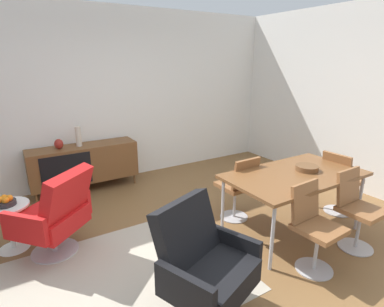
{
  "coord_description": "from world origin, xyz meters",
  "views": [
    {
      "loc": [
        -1.42,
        -2.45,
        1.98
      ],
      "look_at": [
        0.52,
        0.69,
        0.86
      ],
      "focal_mm": 28.85,
      "sensor_mm": 36.0,
      "label": 1
    }
  ],
  "objects_px": {
    "vase_cobalt": "(78,136)",
    "side_table_round": "(9,222)",
    "fruit_bowl": "(5,201)",
    "dining_chair_back_left": "(239,185)",
    "dining_table": "(295,177)",
    "lounge_chair_red": "(55,213)",
    "vase_sculptural_dark": "(59,144)",
    "dining_chair_front_right": "(356,207)",
    "armchair_black_shell": "(204,263)",
    "dining_chair_far_end": "(340,180)",
    "sideboard": "(84,163)",
    "wooden_bowl_on_table": "(307,168)",
    "dining_chair_front_left": "(314,224)"
  },
  "relations": [
    {
      "from": "lounge_chair_red",
      "to": "fruit_bowl",
      "type": "relative_size",
      "value": 4.73
    },
    {
      "from": "vase_cobalt",
      "to": "side_table_round",
      "type": "distance_m",
      "value": 1.7
    },
    {
      "from": "dining_table",
      "to": "dining_chair_front_right",
      "type": "height_order",
      "value": "dining_chair_front_right"
    },
    {
      "from": "side_table_round",
      "to": "fruit_bowl",
      "type": "relative_size",
      "value": 2.6
    },
    {
      "from": "dining_chair_back_left",
      "to": "dining_table",
      "type": "bearing_deg",
      "value": -58.1
    },
    {
      "from": "sideboard",
      "to": "lounge_chair_red",
      "type": "xyz_separation_m",
      "value": [
        -0.66,
        -1.58,
        0.03
      ]
    },
    {
      "from": "dining_table",
      "to": "wooden_bowl_on_table",
      "type": "relative_size",
      "value": 6.15
    },
    {
      "from": "side_table_round",
      "to": "lounge_chair_red",
      "type": "bearing_deg",
      "value": -39.77
    },
    {
      "from": "vase_sculptural_dark",
      "to": "fruit_bowl",
      "type": "xyz_separation_m",
      "value": [
        -0.75,
        -1.23,
        -0.23
      ]
    },
    {
      "from": "vase_sculptural_dark",
      "to": "lounge_chair_red",
      "type": "bearing_deg",
      "value": -101.75
    },
    {
      "from": "lounge_chair_red",
      "to": "armchair_black_shell",
      "type": "relative_size",
      "value": 1.0
    },
    {
      "from": "wooden_bowl_on_table",
      "to": "fruit_bowl",
      "type": "relative_size",
      "value": 1.3
    },
    {
      "from": "dining_table",
      "to": "dining_chair_back_left",
      "type": "bearing_deg",
      "value": 121.9
    },
    {
      "from": "armchair_black_shell",
      "to": "dining_table",
      "type": "bearing_deg",
      "value": 17.32
    },
    {
      "from": "dining_table",
      "to": "vase_cobalt",
      "type": "bearing_deg",
      "value": 125.19
    },
    {
      "from": "dining_chair_back_left",
      "to": "dining_chair_far_end",
      "type": "bearing_deg",
      "value": -24.44
    },
    {
      "from": "sideboard",
      "to": "dining_table",
      "type": "xyz_separation_m",
      "value": [
        1.77,
        -2.57,
        0.26
      ]
    },
    {
      "from": "dining_chair_front_right",
      "to": "side_table_round",
      "type": "xyz_separation_m",
      "value": [
        -3.2,
        1.9,
        -0.15
      ]
    },
    {
      "from": "dining_chair_back_left",
      "to": "side_table_round",
      "type": "relative_size",
      "value": 1.65
    },
    {
      "from": "sideboard",
      "to": "dining_chair_far_end",
      "type": "bearing_deg",
      "value": -44.02
    },
    {
      "from": "lounge_chair_red",
      "to": "side_table_round",
      "type": "height_order",
      "value": "lounge_chair_red"
    },
    {
      "from": "vase_cobalt",
      "to": "dining_table",
      "type": "xyz_separation_m",
      "value": [
        1.81,
        -2.57,
        -0.17
      ]
    },
    {
      "from": "fruit_bowl",
      "to": "dining_chair_front_right",
      "type": "bearing_deg",
      "value": -30.71
    },
    {
      "from": "sideboard",
      "to": "dining_chair_back_left",
      "type": "bearing_deg",
      "value": -54.68
    },
    {
      "from": "fruit_bowl",
      "to": "dining_chair_back_left",
      "type": "bearing_deg",
      "value": -17.33
    },
    {
      "from": "dining_table",
      "to": "fruit_bowl",
      "type": "distance_m",
      "value": 3.15
    },
    {
      "from": "dining_chair_front_left",
      "to": "dining_chair_front_right",
      "type": "bearing_deg",
      "value": 0.01
    },
    {
      "from": "vase_sculptural_dark",
      "to": "fruit_bowl",
      "type": "relative_size",
      "value": 0.74
    },
    {
      "from": "dining_table",
      "to": "fruit_bowl",
      "type": "height_order",
      "value": "dining_table"
    },
    {
      "from": "armchair_black_shell",
      "to": "side_table_round",
      "type": "distance_m",
      "value": 2.23
    },
    {
      "from": "sideboard",
      "to": "side_table_round",
      "type": "height_order",
      "value": "sideboard"
    },
    {
      "from": "dining_chair_front_right",
      "to": "armchair_black_shell",
      "type": "relative_size",
      "value": 0.9
    },
    {
      "from": "sideboard",
      "to": "vase_sculptural_dark",
      "type": "height_order",
      "value": "vase_sculptural_dark"
    },
    {
      "from": "sideboard",
      "to": "fruit_bowl",
      "type": "distance_m",
      "value": 1.64
    },
    {
      "from": "vase_sculptural_dark",
      "to": "dining_table",
      "type": "relative_size",
      "value": 0.09
    },
    {
      "from": "sideboard",
      "to": "lounge_chair_red",
      "type": "distance_m",
      "value": 1.71
    },
    {
      "from": "fruit_bowl",
      "to": "dining_table",
      "type": "bearing_deg",
      "value": -25.18
    },
    {
      "from": "dining_chair_back_left",
      "to": "lounge_chair_red",
      "type": "relative_size",
      "value": 0.9
    },
    {
      "from": "dining_table",
      "to": "dining_chair_far_end",
      "type": "distance_m",
      "value": 0.92
    },
    {
      "from": "lounge_chair_red",
      "to": "vase_cobalt",
      "type": "bearing_deg",
      "value": 68.7
    },
    {
      "from": "lounge_chair_red",
      "to": "side_table_round",
      "type": "distance_m",
      "value": 0.56
    },
    {
      "from": "dining_chair_front_left",
      "to": "dining_chair_back_left",
      "type": "relative_size",
      "value": 1.0
    },
    {
      "from": "side_table_round",
      "to": "fruit_bowl",
      "type": "distance_m",
      "value": 0.24
    },
    {
      "from": "dining_chair_front_right",
      "to": "side_table_round",
      "type": "height_order",
      "value": "dining_chair_front_right"
    },
    {
      "from": "dining_table",
      "to": "sideboard",
      "type": "bearing_deg",
      "value": 124.6
    },
    {
      "from": "dining_chair_back_left",
      "to": "side_table_round",
      "type": "xyz_separation_m",
      "value": [
        -2.5,
        0.78,
        -0.15
      ]
    },
    {
      "from": "dining_chair_far_end",
      "to": "lounge_chair_red",
      "type": "distance_m",
      "value": 3.46
    },
    {
      "from": "lounge_chair_red",
      "to": "vase_sculptural_dark",
      "type": "bearing_deg",
      "value": 78.25
    },
    {
      "from": "vase_sculptural_dark",
      "to": "armchair_black_shell",
      "type": "height_order",
      "value": "armchair_black_shell"
    },
    {
      "from": "vase_cobalt",
      "to": "lounge_chair_red",
      "type": "height_order",
      "value": "vase_cobalt"
    }
  ]
}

